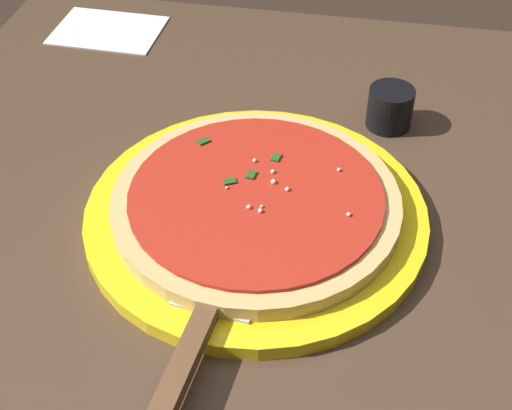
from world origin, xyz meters
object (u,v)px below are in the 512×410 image
object	(u,v)px
pizza_server	(198,334)
napkin_folded_right	(108,30)
serving_plate	(256,214)
cup_small_sauce	(390,108)
pizza	(256,201)

from	to	relation	value
pizza_server	napkin_folded_right	xyz separation A→B (m)	(0.25, -0.49, -0.02)
serving_plate	napkin_folded_right	distance (m)	0.43
napkin_folded_right	pizza_server	bearing A→B (deg)	117.08
serving_plate	cup_small_sauce	xyz separation A→B (m)	(-0.12, -0.18, 0.02)
cup_small_sauce	pizza_server	bearing A→B (deg)	68.46
cup_small_sauce	serving_plate	bearing A→B (deg)	57.22
serving_plate	cup_small_sauce	world-z (taller)	cup_small_sauce
pizza	cup_small_sauce	distance (m)	0.22
pizza_server	cup_small_sauce	world-z (taller)	cup_small_sauce
pizza	napkin_folded_right	bearing A→B (deg)	-51.04
cup_small_sauce	napkin_folded_right	world-z (taller)	cup_small_sauce
pizza	cup_small_sauce	bearing A→B (deg)	-122.78
serving_plate	cup_small_sauce	distance (m)	0.22
pizza_server	napkin_folded_right	world-z (taller)	pizza_server
pizza_server	napkin_folded_right	bearing A→B (deg)	-62.92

